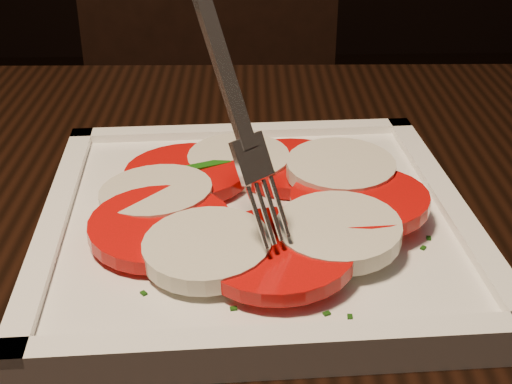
% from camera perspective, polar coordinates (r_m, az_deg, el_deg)
% --- Properties ---
extents(chair, '(0.42, 0.42, 0.93)m').
position_cam_1_polar(chair, '(1.16, -3.64, 5.57)').
color(chair, black).
rests_on(chair, ground).
extents(plate, '(0.27, 0.27, 0.01)m').
position_cam_1_polar(plate, '(0.44, -0.00, -2.60)').
color(plate, white).
rests_on(plate, table).
extents(caprese_salad, '(0.20, 0.20, 0.02)m').
position_cam_1_polar(caprese_salad, '(0.43, 0.01, -0.61)').
color(caprese_salad, red).
rests_on(caprese_salad, plate).
extents(fork, '(0.08, 0.08, 0.17)m').
position_cam_1_polar(fork, '(0.36, -3.77, 10.32)').
color(fork, white).
rests_on(fork, caprese_salad).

